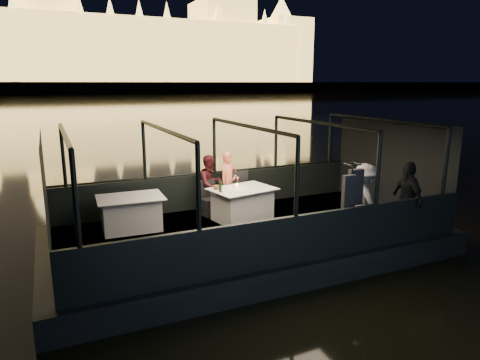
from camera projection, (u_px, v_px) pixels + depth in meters
name	position (u px, v px, depth m)	size (l,w,h in m)	color
river_water	(67.00, 103.00, 80.71)	(500.00, 500.00, 0.00)	black
boat_hull	(247.00, 251.00, 9.63)	(8.60, 4.40, 1.00)	black
boat_deck	(247.00, 230.00, 9.53)	(8.00, 4.00, 0.04)	black
gunwale_port	(215.00, 190.00, 11.20)	(8.00, 0.08, 0.90)	black
gunwale_starboard	(295.00, 240.00, 7.65)	(8.00, 0.08, 0.90)	black
cabin_glass_port	(214.00, 146.00, 10.95)	(8.00, 0.02, 1.40)	#99B2B2
cabin_glass_starboard	(297.00, 177.00, 7.39)	(8.00, 0.02, 1.40)	#99B2B2
cabin_roof_glass	(248.00, 126.00, 9.01)	(8.00, 4.00, 0.02)	#99B2B2
end_wall_fore	(46.00, 199.00, 7.66)	(0.02, 4.00, 2.30)	black
end_wall_aft	(389.00, 165.00, 10.88)	(0.02, 4.00, 2.30)	black
canopy_ribs	(248.00, 179.00, 9.27)	(8.00, 4.00, 2.30)	black
embankment	(52.00, 89.00, 195.97)	(400.00, 140.00, 6.00)	#423D33
parliament_building	(46.00, 13.00, 158.67)	(220.00, 32.00, 60.00)	#F2D18C
dining_table_central	(242.00, 204.00, 10.14)	(1.45, 1.05, 0.77)	silver
dining_table_aft	(131.00, 213.00, 9.44)	(1.42, 1.03, 0.76)	white
chair_port_left	(210.00, 198.00, 10.46)	(0.40, 0.40, 0.85)	black
chair_port_right	(243.00, 194.00, 10.76)	(0.47, 0.47, 1.00)	black
coat_stand	(350.00, 203.00, 8.36)	(0.48, 0.38, 1.72)	black
person_woman_coral	(229.00, 182.00, 10.77)	(0.55, 0.37, 1.53)	#EC7455
person_man_maroon	(210.00, 183.00, 10.67)	(0.70, 0.54, 1.45)	#421217
passenger_stripe	(365.00, 197.00, 8.95)	(1.02, 0.57, 1.57)	white
passenger_dark	(407.00, 197.00, 8.97)	(0.95, 0.40, 1.61)	black
wine_bottle	(220.00, 186.00, 9.68)	(0.06, 0.06, 0.30)	#133515
bread_basket	(218.00, 187.00, 9.99)	(0.20, 0.20, 0.08)	brown
amber_candle	(237.00, 186.00, 10.16)	(0.05, 0.05, 0.07)	#F09B3C
plate_near	(246.00, 189.00, 10.01)	(0.27, 0.27, 0.02)	white
plate_far	(218.00, 187.00, 10.17)	(0.24, 0.24, 0.01)	white
wine_glass_white	(220.00, 188.00, 9.71)	(0.07, 0.07, 0.19)	silver
wine_glass_red	(238.00, 182.00, 10.31)	(0.07, 0.07, 0.21)	silver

